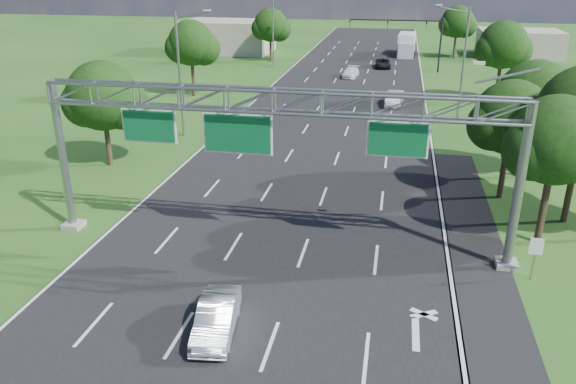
% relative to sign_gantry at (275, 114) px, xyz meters
% --- Properties ---
extents(ground, '(220.00, 220.00, 0.00)m').
position_rel_sign_gantry_xyz_m(ground, '(-0.33, 18.00, -6.89)').
color(ground, '#1B4916').
rests_on(ground, ground).
extents(road, '(18.00, 180.00, 0.02)m').
position_rel_sign_gantry_xyz_m(road, '(-0.33, 18.00, -6.89)').
color(road, black).
rests_on(road, ground).
extents(road_flare, '(3.00, 30.00, 0.02)m').
position_rel_sign_gantry_xyz_m(road_flare, '(9.87, 2.00, -6.89)').
color(road_flare, black).
rests_on(road_flare, ground).
extents(sign_gantry, '(23.50, 1.00, 9.56)m').
position_rel_sign_gantry_xyz_m(sign_gantry, '(0.00, 0.00, 0.00)').
color(sign_gantry, gray).
rests_on(sign_gantry, ground).
extents(regulatory_sign, '(0.60, 0.08, 2.10)m').
position_rel_sign_gantry_xyz_m(regulatory_sign, '(12.07, -1.02, -5.38)').
color(regulatory_sign, gray).
rests_on(regulatory_sign, ground).
extents(traffic_signal, '(12.21, 0.24, 7.00)m').
position_rel_sign_gantry_xyz_m(traffic_signal, '(7.15, 53.00, -1.72)').
color(traffic_signal, black).
rests_on(traffic_signal, ground).
extents(streetlight_l_near, '(2.97, 0.22, 10.16)m').
position_rel_sign_gantry_xyz_m(streetlight_l_near, '(-11.63, 18.00, -1.31)').
color(streetlight_l_near, gray).
rests_on(streetlight_l_near, ground).
extents(streetlight_l_far, '(2.97, 0.22, 10.16)m').
position_rel_sign_gantry_xyz_m(streetlight_l_far, '(-11.63, 53.00, -1.31)').
color(streetlight_l_far, gray).
rests_on(streetlight_l_far, ground).
extents(streetlight_r_mid, '(2.97, 0.22, 10.16)m').
position_rel_sign_gantry_xyz_m(streetlight_r_mid, '(10.97, 28.00, -1.31)').
color(streetlight_r_mid, gray).
rests_on(streetlight_r_mid, ground).
extents(tree_cluster_right, '(9.91, 14.60, 8.68)m').
position_rel_sign_gantry_xyz_m(tree_cluster_right, '(14.47, 7.19, -1.58)').
color(tree_cluster_right, '#2D2116').
rests_on(tree_cluster_right, ground).
extents(tree_verge_la, '(5.76, 4.80, 7.40)m').
position_rel_sign_gantry_xyz_m(tree_verge_la, '(-14.25, 10.04, -2.13)').
color(tree_verge_la, '#2D2116').
rests_on(tree_verge_la, ground).
extents(tree_verge_lb, '(5.76, 4.80, 8.06)m').
position_rel_sign_gantry_xyz_m(tree_verge_lb, '(-16.25, 33.04, -1.48)').
color(tree_verge_lb, '#2D2116').
rests_on(tree_verge_lb, ground).
extents(tree_verge_lc, '(5.76, 4.80, 7.62)m').
position_rel_sign_gantry_xyz_m(tree_verge_lc, '(-13.25, 58.04, -1.92)').
color(tree_verge_lc, '#2D2116').
rests_on(tree_verge_lc, ground).
extents(tree_verge_rd, '(5.76, 4.80, 8.28)m').
position_rel_sign_gantry_xyz_m(tree_verge_rd, '(15.75, 36.04, -1.26)').
color(tree_verge_rd, '#2D2116').
rests_on(tree_verge_rd, ground).
extents(tree_verge_re, '(5.76, 4.80, 7.84)m').
position_rel_sign_gantry_xyz_m(tree_verge_re, '(13.75, 66.04, -1.70)').
color(tree_verge_re, '#2D2116').
rests_on(tree_verge_re, ground).
extents(building_left, '(14.00, 10.00, 5.00)m').
position_rel_sign_gantry_xyz_m(building_left, '(-22.33, 66.00, -4.39)').
color(building_left, gray).
rests_on(building_left, ground).
extents(building_right, '(12.00, 9.00, 4.00)m').
position_rel_sign_gantry_xyz_m(building_right, '(23.67, 70.00, -4.89)').
color(building_right, gray).
rests_on(building_right, ground).
extents(silver_sedan, '(1.91, 4.16, 1.32)m').
position_rel_sign_gantry_xyz_m(silver_sedan, '(-0.75, -7.53, -6.23)').
color(silver_sedan, silver).
rests_on(silver_sedan, ground).
extents(car_queue_a, '(2.07, 4.31, 1.21)m').
position_rel_sign_gantry_xyz_m(car_queue_a, '(-0.47, 47.36, -6.29)').
color(car_queue_a, white).
rests_on(car_queue_a, ground).
extents(car_queue_b, '(2.33, 4.52, 1.22)m').
position_rel_sign_gantry_xyz_m(car_queue_b, '(3.33, 55.24, -6.28)').
color(car_queue_b, black).
rests_on(car_queue_b, ground).
extents(car_queue_d, '(1.92, 4.51, 1.45)m').
position_rel_sign_gantry_xyz_m(car_queue_d, '(5.31, 32.61, -6.17)').
color(car_queue_d, silver).
rests_on(car_queue_d, ground).
extents(box_truck, '(2.89, 8.73, 3.26)m').
position_rel_sign_gantry_xyz_m(box_truck, '(6.47, 68.20, -5.33)').
color(box_truck, silver).
rests_on(box_truck, ground).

